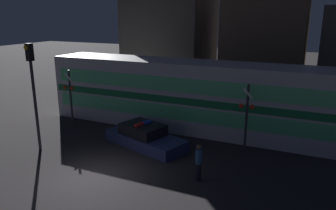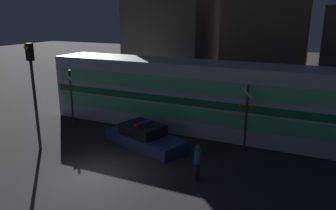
{
  "view_description": "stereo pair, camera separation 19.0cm",
  "coord_description": "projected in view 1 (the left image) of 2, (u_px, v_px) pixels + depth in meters",
  "views": [
    {
      "loc": [
        8.79,
        -10.84,
        7.26
      ],
      "look_at": [
        0.86,
        6.44,
        1.98
      ],
      "focal_mm": 35.0,
      "sensor_mm": 36.0,
      "label": 1
    },
    {
      "loc": [
        8.96,
        -10.76,
        7.26
      ],
      "look_at": [
        0.86,
        6.44,
        1.98
      ],
      "focal_mm": 35.0,
      "sensor_mm": 36.0,
      "label": 2
    }
  ],
  "objects": [
    {
      "name": "ground_plane",
      "position": [
        92.0,
        179.0,
        14.96
      ],
      "size": [
        120.0,
        120.0,
        0.0
      ],
      "primitive_type": "plane",
      "color": "#262326"
    },
    {
      "name": "train",
      "position": [
        188.0,
        95.0,
        21.15
      ],
      "size": [
        19.15,
        3.05,
        4.39
      ],
      "color": "silver",
      "rests_on": "ground_plane"
    },
    {
      "name": "police_car",
      "position": [
        145.0,
        137.0,
        18.65
      ],
      "size": [
        5.25,
        3.32,
        1.36
      ],
      "rotation": [
        0.0,
        0.0,
        -0.3
      ],
      "color": "navy",
      "rests_on": "ground_plane"
    },
    {
      "name": "pedestrian",
      "position": [
        199.0,
        162.0,
        14.58
      ],
      "size": [
        0.29,
        0.29,
        1.75
      ],
      "color": "black",
      "rests_on": "ground_plane"
    },
    {
      "name": "crossing_signal_near",
      "position": [
        247.0,
        115.0,
        17.17
      ],
      "size": [
        0.81,
        0.33,
        3.78
      ],
      "color": "#2D2D33",
      "rests_on": "ground_plane"
    },
    {
      "name": "crossing_signal_far",
      "position": [
        70.0,
        94.0,
        21.55
      ],
      "size": [
        0.81,
        0.33,
        3.77
      ],
      "color": "#2D2D33",
      "rests_on": "ground_plane"
    },
    {
      "name": "traffic_light_corner",
      "position": [
        33.0,
        83.0,
        17.19
      ],
      "size": [
        0.3,
        0.46,
        5.83
      ],
      "color": "#2D2D33",
      "rests_on": "ground_plane"
    },
    {
      "name": "building_left",
      "position": [
        171.0,
        34.0,
        30.78
      ],
      "size": [
        7.21,
        6.69,
        10.95
      ],
      "color": "#47423D",
      "rests_on": "ground_plane"
    },
    {
      "name": "building_center",
      "position": [
        264.0,
        43.0,
        26.07
      ],
      "size": [
        6.15,
        5.15,
        10.15
      ],
      "color": "brown",
      "rests_on": "ground_plane"
    }
  ]
}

